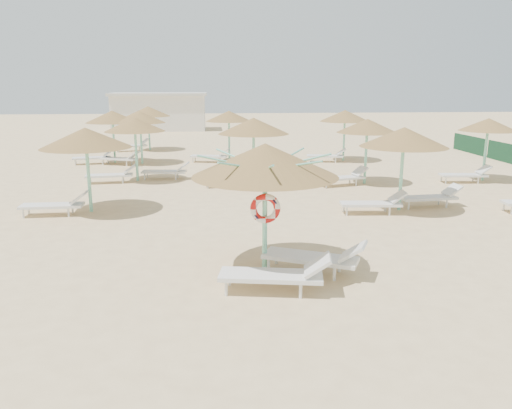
{
  "coord_description": "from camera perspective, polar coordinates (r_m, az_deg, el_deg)",
  "views": [
    {
      "loc": [
        -1.4,
        -10.66,
        4.05
      ],
      "look_at": [
        -0.41,
        0.61,
        1.3
      ],
      "focal_mm": 35.0,
      "sensor_mm": 36.0,
      "label": 1
    }
  ],
  "objects": [
    {
      "name": "ground",
      "position": [
        11.49,
        2.31,
        -6.99
      ],
      "size": [
        120.0,
        120.0,
        0.0
      ],
      "primitive_type": "plane",
      "color": "#E0BF89",
      "rests_on": "ground"
    },
    {
      "name": "service_hut",
      "position": [
        45.96,
        -10.96,
        10.42
      ],
      "size": [
        8.4,
        4.4,
        3.25
      ],
      "color": "silver",
      "rests_on": "ground"
    },
    {
      "name": "lounger_main_a",
      "position": [
        9.97,
        2.56,
        -7.95
      ],
      "size": [
        2.28,
        1.02,
        0.8
      ],
      "rotation": [
        0.0,
        0.0,
        -0.17
      ],
      "color": "silver",
      "rests_on": "ground"
    },
    {
      "name": "main_palapa",
      "position": [
        10.64,
        1.04,
        5.03
      ],
      "size": [
        3.15,
        3.15,
        2.82
      ],
      "color": "#7CD8B8",
      "rests_on": "ground"
    },
    {
      "name": "palapa_field",
      "position": [
        22.1,
        -0.63,
        9.15
      ],
      "size": [
        19.92,
        19.04,
        2.72
      ],
      "color": "#7CD8B8",
      "rests_on": "ground"
    },
    {
      "name": "lounger_main_b",
      "position": [
        10.97,
        6.98,
        -5.97
      ],
      "size": [
        2.28,
        1.55,
        0.8
      ],
      "rotation": [
        0.0,
        0.0,
        -0.45
      ],
      "color": "silver",
      "rests_on": "ground"
    }
  ]
}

